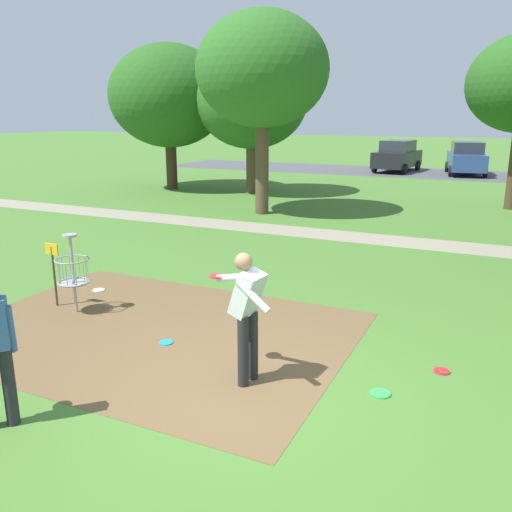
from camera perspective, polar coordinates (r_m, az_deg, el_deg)
name	(u,v)px	position (r m, az deg, el deg)	size (l,w,h in m)	color
ground_plane	(246,395)	(6.75, -1.12, -14.71)	(160.00, 160.00, 0.00)	#47752D
dirt_tee_pad	(153,331)	(8.71, -11.02, -7.85)	(6.17, 4.55, 0.01)	brown
disc_golf_basket	(71,270)	(9.66, -19.23, -1.42)	(0.98, 0.58, 1.39)	#9E9EA3
player_throwing	(247,310)	(6.65, -1.01, -5.76)	(1.06, 0.60, 1.71)	#232328
frisbee_by_tee	(166,343)	(8.23, -9.63, -9.13)	(0.21, 0.21, 0.02)	#1E93DB
frisbee_mid_grass	(380,393)	(6.94, 13.17, -14.14)	(0.25, 0.25, 0.02)	green
frisbee_far_left	(99,290)	(10.87, -16.51, -3.52)	(0.23, 0.23, 0.02)	white
frisbee_far_right	(442,371)	(7.70, 19.26, -11.57)	(0.22, 0.22, 0.02)	red
tree_mid_left	(169,96)	(24.92, -9.33, 16.53)	(5.27, 5.27, 6.36)	#422D1E
tree_mid_center	(262,70)	(18.29, 0.68, 19.26)	(4.36, 4.36, 6.59)	brown
tree_far_left	(252,101)	(23.20, -0.48, 16.30)	(4.71, 4.71, 5.90)	brown
parking_lot_strip	(457,175)	(32.76, 20.71, 8.16)	(36.00, 6.00, 0.01)	#4C4C51
parked_car_leftmost	(397,156)	(33.41, 14.90, 10.32)	(2.37, 4.39, 1.84)	black
parked_car_center_left	(466,158)	(32.87, 21.60, 9.71)	(2.51, 4.45, 1.84)	#2D4784
gravel_path	(394,241)	(14.97, 14.52, 1.59)	(40.00, 1.35, 0.00)	gray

